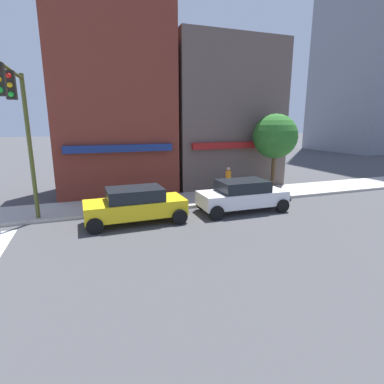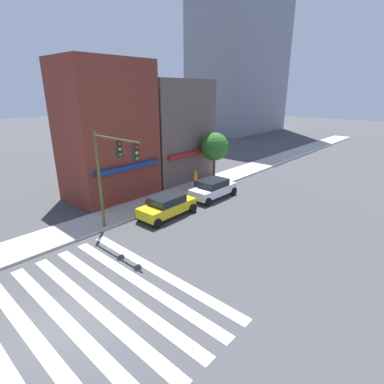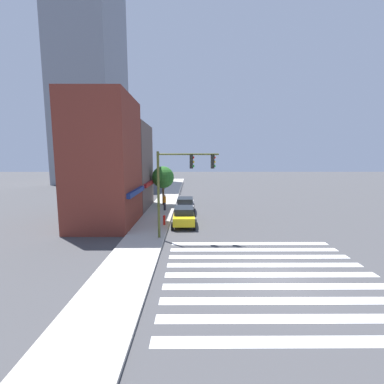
# 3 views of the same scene
# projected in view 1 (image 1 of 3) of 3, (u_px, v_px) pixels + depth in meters

# --- Properties ---
(storefront_row) EXTENTS (14.64, 5.30, 11.06)m
(storefront_row) POSITION_uv_depth(u_px,v_px,m) (169.00, 110.00, 19.72)
(storefront_row) COLOR maroon
(storefront_row) RESTS_ON ground_plane
(traffic_signal) EXTENTS (0.32, 4.37, 6.38)m
(traffic_signal) POSITION_uv_depth(u_px,v_px,m) (19.00, 117.00, 11.27)
(traffic_signal) COLOR #474C1E
(traffic_signal) RESTS_ON ground_plane
(sedan_yellow) EXTENTS (4.45, 2.02, 1.59)m
(sedan_yellow) POSITION_uv_depth(u_px,v_px,m) (135.00, 204.00, 13.34)
(sedan_yellow) COLOR yellow
(sedan_yellow) RESTS_ON ground_plane
(sedan_white) EXTENTS (4.41, 2.02, 1.59)m
(sedan_white) POSITION_uv_depth(u_px,v_px,m) (242.00, 195.00, 15.08)
(sedan_white) COLOR white
(sedan_white) RESTS_ON ground_plane
(pedestrian_orange_vest) EXTENTS (0.32, 0.32, 1.77)m
(pedestrian_orange_vest) POSITION_uv_depth(u_px,v_px,m) (228.00, 182.00, 17.24)
(pedestrian_orange_vest) COLOR #23232D
(pedestrian_orange_vest) RESTS_ON sidewalk_left
(fire_hydrant) EXTENTS (0.24, 0.24, 0.84)m
(fire_hydrant) POSITION_uv_depth(u_px,v_px,m) (119.00, 201.00, 14.78)
(fire_hydrant) COLOR red
(fire_hydrant) RESTS_ON sidewalk_left
(street_tree) EXTENTS (2.69, 2.69, 4.78)m
(street_tree) POSITION_uv_depth(u_px,v_px,m) (275.00, 137.00, 18.23)
(street_tree) COLOR brown
(street_tree) RESTS_ON sidewalk_left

